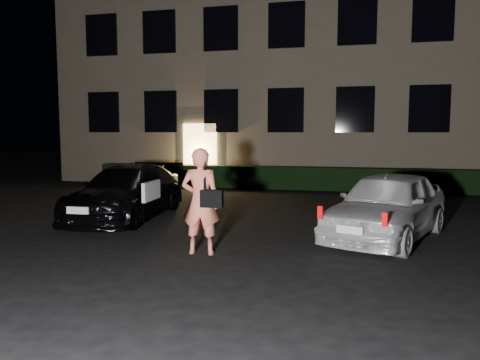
# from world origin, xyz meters

# --- Properties ---
(ground) EXTENTS (80.00, 80.00, 0.00)m
(ground) POSITION_xyz_m (0.00, 0.00, 0.00)
(ground) COLOR black
(ground) RESTS_ON ground
(building) EXTENTS (20.00, 8.11, 12.00)m
(building) POSITION_xyz_m (-0.00, 14.99, 6.00)
(building) COLOR brown
(building) RESTS_ON ground
(hedge) EXTENTS (15.00, 0.70, 0.85)m
(hedge) POSITION_xyz_m (0.00, 10.50, 0.42)
(hedge) COLOR black
(hedge) RESTS_ON ground
(sedan) EXTENTS (2.12, 4.69, 1.32)m
(sedan) POSITION_xyz_m (-2.95, 3.52, 0.66)
(sedan) COLOR black
(sedan) RESTS_ON ground
(hatch) EXTENTS (3.00, 4.37, 1.38)m
(hatch) POSITION_xyz_m (3.30, 2.65, 0.69)
(hatch) COLOR silver
(hatch) RESTS_ON ground
(man) EXTENTS (0.80, 0.50, 1.90)m
(man) POSITION_xyz_m (0.00, 0.60, 0.95)
(man) COLOR #F67A62
(man) RESTS_ON ground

